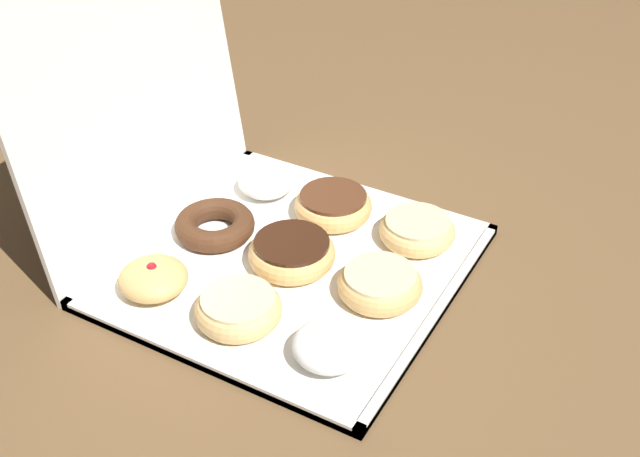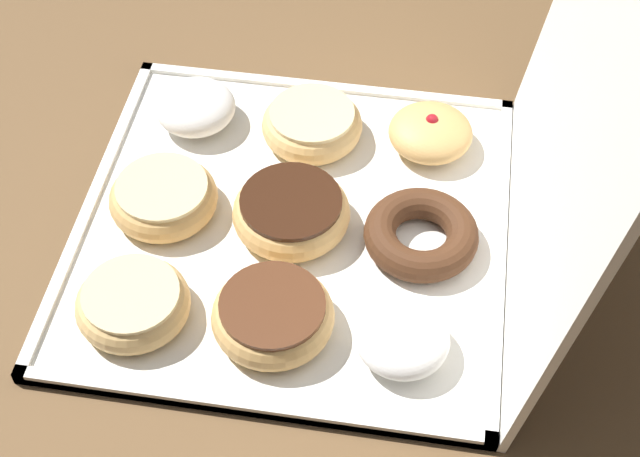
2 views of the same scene
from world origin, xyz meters
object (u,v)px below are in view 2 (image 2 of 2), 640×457
donut_box (292,228)px  chocolate_frosted_donut_4 (290,213)px  glazed_ring_donut_1 (164,196)px  chocolate_frosted_donut_5 (273,315)px  jelly_filled_donut_6 (430,132)px  powdered_filled_donut_8 (402,339)px  glazed_ring_donut_2 (133,303)px  powdered_filled_donut_0 (195,107)px  glazed_ring_donut_3 (309,124)px  chocolate_cake_ring_donut_7 (421,234)px

donut_box → chocolate_frosted_donut_4: size_ratio=3.64×
donut_box → glazed_ring_donut_1: bearing=-91.0°
chocolate_frosted_donut_5 → jelly_filled_donut_6: bearing=154.8°
chocolate_frosted_donut_5 → powdered_filled_donut_8: same height
donut_box → chocolate_frosted_donut_5: chocolate_frosted_donut_5 is taller
jelly_filled_donut_6 → chocolate_frosted_donut_5: bearing=-25.2°
glazed_ring_donut_1 → glazed_ring_donut_2: (0.14, 0.01, -0.00)m
chocolate_frosted_donut_5 → jelly_filled_donut_6: jelly_filled_donut_6 is taller
donut_box → powdered_filled_donut_0: bearing=-135.5°
glazed_ring_donut_3 → chocolate_cake_ring_donut_7: size_ratio=0.96×
powdered_filled_donut_0 → chocolate_frosted_donut_4: powdered_filled_donut_0 is taller
glazed_ring_donut_1 → donut_box: bearing=89.0°
chocolate_cake_ring_donut_7 → glazed_ring_donut_2: bearing=-63.8°
glazed_ring_donut_2 → glazed_ring_donut_3: bearing=154.8°
powdered_filled_donut_0 → glazed_ring_donut_2: (0.27, 0.01, -0.00)m
chocolate_frosted_donut_4 → glazed_ring_donut_1: bearing=-91.8°
powdered_filled_donut_0 → glazed_ring_donut_1: (0.13, -0.00, -0.00)m
chocolate_frosted_donut_4 → chocolate_frosted_donut_5: bearing=2.8°
donut_box → chocolate_cake_ring_donut_7: (0.01, 0.13, 0.02)m
powdered_filled_donut_0 → glazed_ring_donut_2: powdered_filled_donut_0 is taller
powdered_filled_donut_0 → glazed_ring_donut_2: 0.27m
glazed_ring_donut_1 → powdered_filled_donut_8: bearing=62.3°
chocolate_frosted_donut_4 → chocolate_cake_ring_donut_7: 0.13m
glazed_ring_donut_2 → chocolate_frosted_donut_4: bearing=136.2°
glazed_ring_donut_1 → chocolate_cake_ring_donut_7: 0.27m
donut_box → glazed_ring_donut_2: glazed_ring_donut_2 is taller
glazed_ring_donut_2 → jelly_filled_donut_6: 0.37m
donut_box → chocolate_cake_ring_donut_7: size_ratio=3.79×
glazed_ring_donut_2 → jelly_filled_donut_6: (-0.27, 0.26, 0.00)m
donut_box → glazed_ring_donut_3: size_ratio=3.93×
chocolate_frosted_donut_5 → chocolate_cake_ring_donut_7: size_ratio=1.00×
glazed_ring_donut_3 → jelly_filled_donut_6: size_ratio=1.21×
chocolate_frosted_donut_4 → jelly_filled_donut_6: bearing=136.7°
glazed_ring_donut_3 → jelly_filled_donut_6: 0.13m
donut_box → glazed_ring_donut_3: bearing=-178.7°
jelly_filled_donut_6 → chocolate_cake_ring_donut_7: size_ratio=0.80×
chocolate_frosted_donut_4 → powdered_filled_donut_8: same height
jelly_filled_donut_6 → powdered_filled_donut_8: bearing=-0.6°
donut_box → chocolate_frosted_donut_5: 0.13m
chocolate_cake_ring_donut_7 → chocolate_frosted_donut_4: bearing=-91.6°
glazed_ring_donut_1 → chocolate_frosted_donut_5: (0.13, 0.14, 0.00)m
glazed_ring_donut_2 → chocolate_frosted_donut_5: size_ratio=0.94×
glazed_ring_donut_3 → chocolate_frosted_donut_5: (0.26, 0.01, 0.00)m
glazed_ring_donut_2 → glazed_ring_donut_3: glazed_ring_donut_3 is taller
glazed_ring_donut_3 → powdered_filled_donut_8: (0.27, 0.13, 0.00)m
powdered_filled_donut_0 → powdered_filled_donut_8: (0.27, 0.26, -0.00)m
glazed_ring_donut_1 → chocolate_frosted_donut_4: 0.13m
powdered_filled_donut_8 → jelly_filled_donut_6: bearing=179.4°
powdered_filled_donut_0 → jelly_filled_donut_6: 0.26m
chocolate_frosted_donut_4 → chocolate_frosted_donut_5: 0.13m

